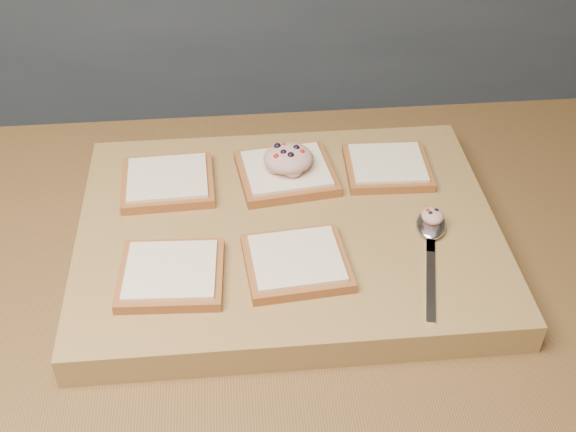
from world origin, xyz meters
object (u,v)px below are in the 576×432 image
(bread_far_center, at_px, (286,173))
(spoon, at_px, (431,232))
(cutting_board, at_px, (288,234))
(tuna_salad_dollop, at_px, (288,158))

(bread_far_center, xyz_separation_m, spoon, (0.17, -0.14, -0.00))
(cutting_board, xyz_separation_m, tuna_salad_dollop, (0.01, 0.09, 0.06))
(tuna_salad_dollop, bearing_deg, cutting_board, -95.41)
(tuna_salad_dollop, bearing_deg, bread_far_center, 160.87)
(cutting_board, relative_size, bread_far_center, 3.79)
(bread_far_center, relative_size, tuna_salad_dollop, 2.09)
(bread_far_center, bearing_deg, cutting_board, -93.70)
(cutting_board, bearing_deg, tuna_salad_dollop, 84.59)
(bread_far_center, bearing_deg, spoon, -38.71)
(bread_far_center, relative_size, spoon, 0.74)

